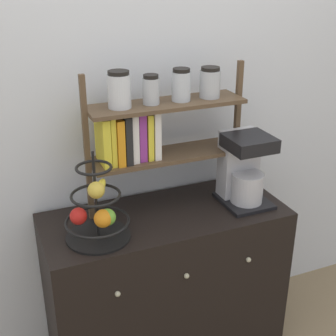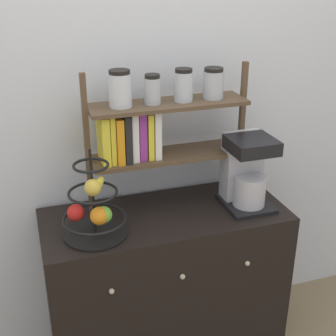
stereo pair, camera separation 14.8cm
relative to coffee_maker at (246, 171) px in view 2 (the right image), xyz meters
The scene contains 5 objects.
wall_back 0.58m from the coffee_maker, 142.64° to the left, with size 7.00×0.05×2.60m, color silver.
sideboard 0.71m from the coffee_maker, behind, with size 1.14×0.50×0.83m.
coffee_maker is the anchor object (origin of this frame).
fruit_stand 0.74m from the coffee_maker, behind, with size 0.27×0.27×0.39m.
shelf_hutch 0.51m from the coffee_maker, 164.97° to the left, with size 0.76×0.20×0.66m.
Camera 2 is at (-0.58, -1.57, 1.91)m, focal length 50.00 mm.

